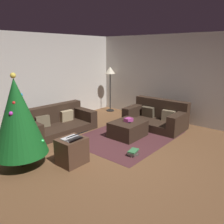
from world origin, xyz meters
The scene contains 14 objects.
ground_plane centered at (0.00, 0.00, 0.00)m, with size 6.40×6.40×0.00m, color brown.
rear_partition centered at (0.00, 3.14, 1.30)m, with size 6.40×0.12×2.60m, color beige.
corner_partition centered at (3.14, 0.00, 1.30)m, with size 0.12×6.40×2.60m, color beige.
couch_left centered at (0.14, 2.26, 0.26)m, with size 1.94×1.08×0.68m.
couch_right centered at (2.26, 0.41, 0.28)m, with size 1.01×1.65×0.76m.
ottoman centered at (1.08, 0.57, 0.20)m, with size 0.85×0.70×0.40m, color #332319.
gift_box centered at (1.10, 0.57, 0.44)m, with size 0.19×0.16×0.09m, color #B23F8C.
tv_remote centered at (1.04, 0.54, 0.41)m, with size 0.05×0.16×0.02m, color black.
christmas_tree centered at (-1.45, 1.21, 0.97)m, with size 1.00×1.00×1.77m.
side_table centered at (-0.77, 0.55, 0.26)m, with size 0.52×0.44×0.52m, color #4C3323.
laptop centered at (-0.77, 0.49, 0.57)m, with size 0.35×0.40×0.18m.
book_stack centered at (0.28, -0.15, 0.06)m, with size 0.29×0.21×0.11m.
corner_lamp centered at (2.72, 2.58, 1.34)m, with size 0.36×0.36×1.58m.
area_rug centered at (1.08, 0.57, 0.00)m, with size 2.60×2.00×0.01m, color #4D272A.
Camera 1 is at (-3.37, -2.67, 2.16)m, focal length 36.69 mm.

